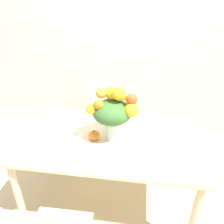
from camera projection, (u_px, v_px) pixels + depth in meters
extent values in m
plane|color=tan|center=(110.00, 196.00, 2.32)|extent=(12.00, 12.00, 0.00)
cube|color=silver|center=(126.00, 40.00, 2.93)|extent=(8.00, 0.06, 2.70)
cube|color=beige|center=(109.00, 138.00, 1.96)|extent=(1.58, 0.95, 0.03)
cylinder|color=beige|center=(18.00, 196.00, 1.88)|extent=(0.06, 0.06, 0.74)
cylinder|color=beige|center=(194.00, 218.00, 1.69)|extent=(0.06, 0.06, 0.74)
cylinder|color=beige|center=(54.00, 140.00, 2.59)|extent=(0.06, 0.06, 0.74)
cylinder|color=beige|center=(180.00, 151.00, 2.41)|extent=(0.06, 0.06, 0.74)
cylinder|color=silver|center=(112.00, 129.00, 1.89)|extent=(0.10, 0.10, 0.20)
cylinder|color=silver|center=(112.00, 134.00, 1.91)|extent=(0.09, 0.09, 0.09)
cylinder|color=#38662D|center=(114.00, 125.00, 1.86)|extent=(0.01, 0.00, 0.27)
cylinder|color=#38662D|center=(113.00, 124.00, 1.88)|extent=(0.01, 0.01, 0.27)
cylinder|color=#38662D|center=(110.00, 124.00, 1.88)|extent=(0.01, 0.01, 0.27)
cylinder|color=#38662D|center=(110.00, 125.00, 1.86)|extent=(0.01, 0.00, 0.27)
cylinder|color=#38662D|center=(112.00, 126.00, 1.85)|extent=(0.01, 0.01, 0.27)
ellipsoid|color=#38662D|center=(112.00, 112.00, 1.81)|extent=(0.33, 0.33, 0.20)
sphere|color=yellow|center=(91.00, 109.00, 1.76)|extent=(0.09, 0.09, 0.09)
sphere|color=#AD9E33|center=(101.00, 93.00, 1.74)|extent=(0.09, 0.09, 0.09)
sphere|color=yellow|center=(121.00, 96.00, 1.74)|extent=(0.09, 0.09, 0.09)
sphere|color=yellow|center=(131.00, 110.00, 1.72)|extent=(0.11, 0.11, 0.11)
sphere|color=yellow|center=(118.00, 94.00, 1.71)|extent=(0.10, 0.10, 0.10)
sphere|color=#D64C23|center=(132.00, 100.00, 1.72)|extent=(0.09, 0.09, 0.09)
sphere|color=orange|center=(99.00, 105.00, 1.72)|extent=(0.08, 0.08, 0.08)
sphere|color=yellow|center=(112.00, 93.00, 1.78)|extent=(0.11, 0.11, 0.11)
sphere|color=yellow|center=(120.00, 100.00, 1.88)|extent=(0.11, 0.11, 0.11)
sphere|color=orange|center=(114.00, 99.00, 1.89)|extent=(0.10, 0.10, 0.10)
ellipsoid|color=orange|center=(94.00, 135.00, 1.91)|extent=(0.10, 0.10, 0.08)
cylinder|color=brown|center=(94.00, 131.00, 1.89)|extent=(0.01, 0.01, 0.02)
cube|color=white|center=(98.00, 121.00, 2.84)|extent=(0.45, 0.45, 0.02)
cylinder|color=white|center=(83.00, 141.00, 2.83)|extent=(0.04, 0.04, 0.43)
cylinder|color=white|center=(108.00, 144.00, 2.77)|extent=(0.04, 0.04, 0.43)
cylinder|color=white|center=(90.00, 127.00, 3.12)|extent=(0.04, 0.04, 0.43)
cylinder|color=white|center=(114.00, 130.00, 3.06)|extent=(0.04, 0.04, 0.43)
cube|color=white|center=(102.00, 96.00, 2.89)|extent=(0.40, 0.04, 0.50)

